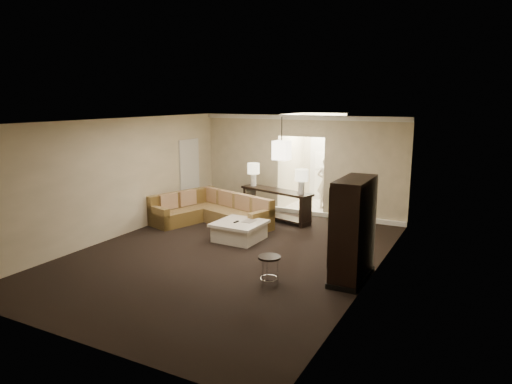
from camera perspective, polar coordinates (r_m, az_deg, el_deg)
The scene contains 19 objects.
ground at distance 9.78m, azimuth -3.55°, elevation -7.78°, with size 8.00×8.00×0.00m, color black.
wall_back at distance 12.95m, azimuth 5.57°, elevation 3.36°, with size 6.00×0.04×2.80m, color beige.
wall_front at distance 6.44m, azimuth -22.53°, elevation -5.92°, with size 6.00×0.04×2.80m, color beige.
wall_left at distance 11.24m, azimuth -16.85°, elevation 1.67°, with size 0.04×8.00×2.80m, color beige.
wall_right at distance 8.29m, azimuth 14.37°, elevation -1.60°, with size 0.04×8.00×2.80m, color beige.
ceiling at distance 9.24m, azimuth -3.77°, elevation 8.83°, with size 6.00×8.00×0.02m, color white.
crown_molding at distance 12.78m, azimuth 5.60°, elevation 9.25°, with size 6.00×0.10×0.12m, color white.
baseboard at distance 13.16m, azimuth 5.38°, elevation -2.45°, with size 6.00×0.10×0.12m, color white.
side_door at distance 13.39m, azimuth -8.30°, elevation 2.05°, with size 0.05×0.90×2.10m, color silver.
foyer at distance 14.20m, azimuth 7.61°, elevation 3.64°, with size 1.44×2.02×2.80m.
sectional_sofa at distance 12.11m, azimuth -5.55°, elevation -2.43°, with size 3.13×2.26×0.79m.
coffee_table at distance 10.67m, azimuth -2.07°, elevation -4.85°, with size 1.11×1.11×0.45m.
console_table at distance 12.33m, azimuth 2.53°, elevation -1.26°, with size 2.23×1.04×0.84m.
armoire at distance 8.40m, azimuth 11.99°, elevation -4.89°, with size 0.56×1.30×1.87m.
drink_table at distance 8.20m, azimuth 1.66°, elevation -8.97°, with size 0.40×0.40×0.51m.
table_lamp_left at distance 12.73m, azimuth -0.32°, elevation 2.68°, with size 0.34×0.34×0.64m.
table_lamp_right at distance 11.67m, azimuth 5.71°, elevation 1.79°, with size 0.34×0.34×0.64m.
pendant_light at distance 11.69m, azimuth 3.21°, elevation 5.25°, with size 0.38×0.38×1.09m.
person at distance 13.76m, azimuth 8.77°, elevation 1.52°, with size 0.63×0.42×1.73m, color beige.
Camera 1 is at (4.80, -7.88, 3.24)m, focal length 32.00 mm.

